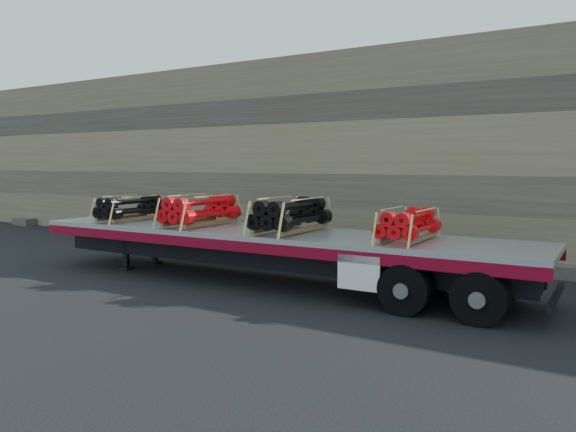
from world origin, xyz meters
name	(u,v)px	position (x,y,z in m)	size (l,w,h in m)	color
ground	(258,280)	(0.00, 0.00, 0.00)	(120.00, 120.00, 0.00)	black
rock_wall	(361,154)	(0.00, 6.50, 3.50)	(44.00, 3.00, 7.00)	#7A6B54
trailer	(266,256)	(0.37, -0.18, 0.71)	(14.12, 2.71, 1.41)	#B9BBC1
bundle_front	(130,209)	(-4.61, -0.31, 1.77)	(1.02, 2.04, 0.72)	black
bundle_midfront	(200,211)	(-1.83, -0.24, 1.82)	(1.16, 2.32, 0.82)	red
bundle_midrear	(291,216)	(1.15, -0.16, 1.83)	(1.18, 2.36, 0.84)	black
bundle_rear	(408,225)	(4.26, -0.07, 1.76)	(0.97, 1.95, 0.69)	red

